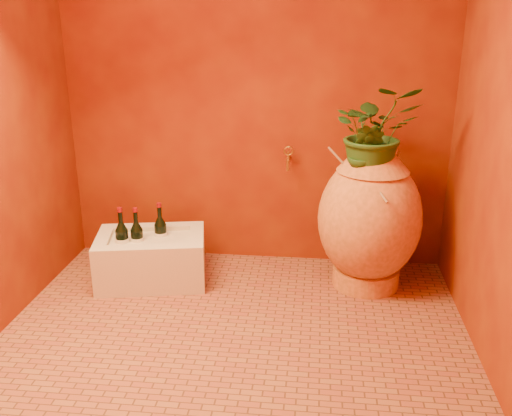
# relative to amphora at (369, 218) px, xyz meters

# --- Properties ---
(floor) EXTENTS (2.50, 2.50, 0.00)m
(floor) POSITION_rel_amphora_xyz_m (-0.74, -0.64, -0.45)
(floor) COLOR brown
(floor) RESTS_ON ground
(wall_back) EXTENTS (2.50, 0.02, 2.50)m
(wall_back) POSITION_rel_amphora_xyz_m (-0.74, 0.36, 0.80)
(wall_back) COLOR #601305
(wall_back) RESTS_ON ground
(wall_right) EXTENTS (0.02, 2.00, 2.50)m
(wall_right) POSITION_rel_amphora_xyz_m (0.51, -0.64, 0.80)
(wall_right) COLOR #601305
(wall_right) RESTS_ON ground
(amphora) EXTENTS (0.67, 0.67, 0.90)m
(amphora) POSITION_rel_amphora_xyz_m (0.00, 0.00, 0.00)
(amphora) COLOR orange
(amphora) RESTS_ON floor
(stone_basin) EXTENTS (0.74, 0.58, 0.31)m
(stone_basin) POSITION_rel_amphora_xyz_m (-1.35, -0.09, -0.30)
(stone_basin) COLOR beige
(stone_basin) RESTS_ON floor
(wine_bottle_a) EXTENTS (0.08, 0.08, 0.33)m
(wine_bottle_a) POSITION_rel_amphora_xyz_m (-1.30, -0.02, -0.16)
(wine_bottle_a) COLOR black
(wine_bottle_a) RESTS_ON stone_basin
(wine_bottle_b) EXTENTS (0.08, 0.08, 0.32)m
(wine_bottle_b) POSITION_rel_amphora_xyz_m (-1.43, -0.12, -0.16)
(wine_bottle_b) COLOR black
(wine_bottle_b) RESTS_ON stone_basin
(wine_bottle_c) EXTENTS (0.08, 0.08, 0.33)m
(wine_bottle_c) POSITION_rel_amphora_xyz_m (-1.51, -0.15, -0.16)
(wine_bottle_c) COLOR black
(wine_bottle_c) RESTS_ON stone_basin
(wall_tap) EXTENTS (0.06, 0.13, 0.15)m
(wall_tap) POSITION_rel_amphora_xyz_m (-0.52, 0.28, 0.30)
(wall_tap) COLOR #A58026
(wall_tap) RESTS_ON wall_back
(plant_main) EXTENTS (0.55, 0.50, 0.55)m
(plant_main) POSITION_rel_amphora_xyz_m (-0.00, -0.00, 0.53)
(plant_main) COLOR #1F491A
(plant_main) RESTS_ON amphora
(plant_side) EXTENTS (0.25, 0.24, 0.36)m
(plant_side) POSITION_rel_amphora_xyz_m (-0.06, -0.09, 0.42)
(plant_side) COLOR #1F491A
(plant_side) RESTS_ON amphora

